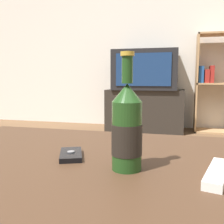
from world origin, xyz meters
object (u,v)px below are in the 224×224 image
Objects in this scene: television at (146,70)px; remote_control at (217,173)px; cell_phone at (71,155)px; beer_bottle at (127,128)px; bookshelf at (211,82)px; tv_stand at (145,110)px.

remote_control is (0.50, -2.75, -0.31)m from television.
beer_bottle is at bearing -40.96° from cell_phone.
television is at bearing 114.81° from remote_control.
television is 0.65× the size of bookshelf.
remote_control is at bearing -79.71° from television.
television is 2.79× the size of beer_bottle.
cell_phone is at bearing -87.47° from tv_stand.
cell_phone is (-0.17, 0.06, -0.09)m from beer_bottle.
tv_stand is 3.41× the size of beer_bottle.
bookshelf is 9.28× the size of cell_phone.
remote_control is at bearing -95.97° from bookshelf.
bookshelf is at bearing 98.56° from remote_control.
bookshelf reaches higher than remote_control.
beer_bottle is (0.29, -2.75, -0.21)m from television.
tv_stand is 7.44× the size of cell_phone.
television is 6.08× the size of cell_phone.
remote_control is (0.21, -0.00, -0.09)m from beer_bottle.
remote_control reaches higher than cell_phone.
tv_stand is at bearing 114.80° from remote_control.
television is 2.77m from beer_bottle.
cell_phone is 0.39m from remote_control.
cell_phone is at bearing -103.68° from bookshelf.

